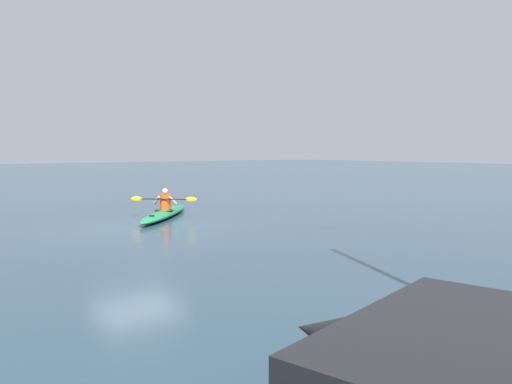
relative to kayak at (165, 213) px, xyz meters
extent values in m
plane|color=#233847|center=(1.89, 1.89, -0.13)|extent=(160.00, 160.00, 0.00)
ellipsoid|color=#19723F|center=(0.00, 0.00, 0.00)|extent=(3.96, 4.23, 0.26)
torus|color=black|center=(0.11, 0.12, 0.11)|extent=(0.88, 0.88, 0.04)
cylinder|color=black|center=(1.03, 1.13, 0.12)|extent=(0.18, 0.18, 0.02)
cylinder|color=#E04C14|center=(-0.04, -0.05, 0.39)|extent=(0.36, 0.36, 0.52)
sphere|color=tan|center=(-0.04, -0.05, 0.76)|extent=(0.21, 0.21, 0.21)
cylinder|color=black|center=(0.09, 0.10, 0.51)|extent=(1.43, 1.32, 0.03)
ellipsoid|color=gold|center=(-0.61, 0.75, 0.51)|extent=(0.32, 0.30, 0.17)
ellipsoid|color=gold|center=(0.80, -0.54, 0.51)|extent=(0.32, 0.30, 0.17)
cylinder|color=tan|center=(-0.20, 0.20, 0.46)|extent=(0.32, 0.17, 0.34)
cylinder|color=tan|center=(0.22, -0.18, 0.46)|extent=(0.19, 0.31, 0.34)
cone|color=black|center=(4.24, 12.22, 0.25)|extent=(0.91, 1.04, 0.72)
camera|label=1|loc=(7.99, 15.85, 2.19)|focal=35.61mm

